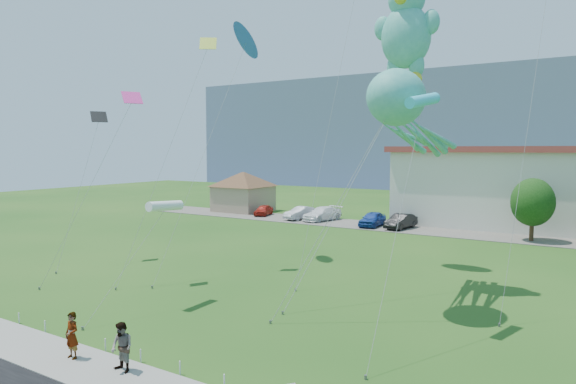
{
  "coord_description": "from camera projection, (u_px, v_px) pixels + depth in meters",
  "views": [
    {
      "loc": [
        15.51,
        -14.03,
        7.93
      ],
      "look_at": [
        1.64,
        8.0,
        5.74
      ],
      "focal_mm": 32.0,
      "sensor_mm": 36.0,
      "label": 1
    }
  ],
  "objects": [
    {
      "name": "ground",
      "position": [
        149.0,
        345.0,
        20.74
      ],
      "size": [
        160.0,
        160.0,
        0.0
      ],
      "primitive_type": "plane",
      "color": "#1C4B15",
      "rests_on": "ground"
    },
    {
      "name": "sidewalk",
      "position": [
        90.0,
        369.0,
        18.41
      ],
      "size": [
        80.0,
        2.5,
        0.1
      ],
      "primitive_type": "cube",
      "color": "gray",
      "rests_on": "ground"
    },
    {
      "name": "parking_strip",
      "position": [
        421.0,
        230.0,
        50.25
      ],
      "size": [
        70.0,
        6.0,
        0.06
      ],
      "primitive_type": "cube",
      "color": "#59544C",
      "rests_on": "ground"
    },
    {
      "name": "hill_ridge",
      "position": [
        535.0,
        130.0,
        120.87
      ],
      "size": [
        160.0,
        50.0,
        25.0
      ],
      "primitive_type": "cube",
      "color": "slate",
      "rests_on": "ground"
    },
    {
      "name": "pavilion",
      "position": [
        243.0,
        188.0,
        65.27
      ],
      "size": [
        9.2,
        9.2,
        5.0
      ],
      "color": "tan",
      "rests_on": "ground"
    },
    {
      "name": "rope_fence",
      "position": [
        123.0,
        350.0,
        19.62
      ],
      "size": [
        26.05,
        0.05,
        0.5
      ],
      "color": "white",
      "rests_on": "ground"
    },
    {
      "name": "tree_near",
      "position": [
        533.0,
        202.0,
        43.81
      ],
      "size": [
        3.6,
        3.6,
        5.47
      ],
      "color": "#3F2B19",
      "rests_on": "ground"
    },
    {
      "name": "pedestrian_left",
      "position": [
        72.0,
        335.0,
        19.17
      ],
      "size": [
        0.65,
        0.43,
        1.75
      ],
      "primitive_type": "imported",
      "rotation": [
        0.0,
        0.0,
        -0.02
      ],
      "color": "gray",
      "rests_on": "sidewalk"
    },
    {
      "name": "pedestrian_right",
      "position": [
        122.0,
        347.0,
        17.99
      ],
      "size": [
        0.91,
        0.73,
        1.76
      ],
      "primitive_type": "imported",
      "rotation": [
        0.0,
        0.0,
        -0.08
      ],
      "color": "gray",
      "rests_on": "sidewalk"
    },
    {
      "name": "parked_car_red",
      "position": [
        264.0,
        210.0,
        60.9
      ],
      "size": [
        2.38,
        3.92,
        1.25
      ],
      "primitive_type": "imported",
      "rotation": [
        0.0,
        0.0,
        0.27
      ],
      "color": "#A91F14",
      "rests_on": "parking_strip"
    },
    {
      "name": "parked_car_silver",
      "position": [
        301.0,
        213.0,
        57.46
      ],
      "size": [
        2.56,
        4.55,
        1.42
      ],
      "primitive_type": "imported",
      "rotation": [
        0.0,
        0.0,
        -0.26
      ],
      "color": "#B7B7BE",
      "rests_on": "parking_strip"
    },
    {
      "name": "parked_car_white",
      "position": [
        322.0,
        214.0,
        56.55
      ],
      "size": [
        3.2,
        5.5,
        1.5
      ],
      "primitive_type": "imported",
      "rotation": [
        0.0,
        0.0,
        -0.22
      ],
      "color": "white",
      "rests_on": "parking_strip"
    },
    {
      "name": "parked_car_blue",
      "position": [
        372.0,
        219.0,
        52.3
      ],
      "size": [
        1.92,
        4.42,
        1.48
      ],
      "primitive_type": "imported",
      "rotation": [
        0.0,
        0.0,
        0.04
      ],
      "color": "#1B3F96",
      "rests_on": "parking_strip"
    },
    {
      "name": "parked_car_black",
      "position": [
        401.0,
        221.0,
        50.83
      ],
      "size": [
        2.14,
        4.56,
        1.45
      ],
      "primitive_type": "imported",
      "rotation": [
        0.0,
        0.0,
        -0.14
      ],
      "color": "black",
      "rests_on": "parking_strip"
    },
    {
      "name": "octopus_kite",
      "position": [
        403.0,
        112.0,
        25.42
      ],
      "size": [
        5.38,
        10.93,
        11.75
      ],
      "color": "teal",
      "rests_on": "ground"
    },
    {
      "name": "teddy_bear_kite",
      "position": [
        406.0,
        29.0,
        28.89
      ],
      "size": [
        4.87,
        9.61,
        17.54
      ],
      "color": "teal",
      "rests_on": "ground"
    },
    {
      "name": "small_kite_cyan",
      "position": [
        422.0,
        102.0,
        22.2
      ],
      "size": [
        0.51,
        7.46,
        10.47
      ],
      "color": "#34D1EC",
      "rests_on": "ground"
    },
    {
      "name": "small_kite_pink",
      "position": [
        122.0,
        118.0,
        30.06
      ],
      "size": [
        3.65,
        5.14,
        11.38
      ],
      "color": "#E73395",
      "rests_on": "ground"
    },
    {
      "name": "small_kite_white",
      "position": [
        165.0,
        207.0,
        26.02
      ],
      "size": [
        0.52,
        6.02,
        5.48
      ],
      "color": "white",
      "rests_on": "ground"
    },
    {
      "name": "small_kite_yellow",
      "position": [
        197.0,
        72.0,
        33.1
      ],
      "size": [
        1.29,
        8.27,
        15.3
      ],
      "color": "#BBD331",
      "rests_on": "ground"
    },
    {
      "name": "small_kite_blue",
      "position": [
        244.0,
        45.0,
        36.94
      ],
      "size": [
        1.91,
        11.08,
        16.46
      ],
      "color": "blue",
      "rests_on": "ground"
    },
    {
      "name": "small_kite_black",
      "position": [
        95.0,
        132.0,
        36.29
      ],
      "size": [
        2.31,
        5.56,
        10.66
      ],
      "color": "black",
      "rests_on": "ground"
    }
  ]
}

